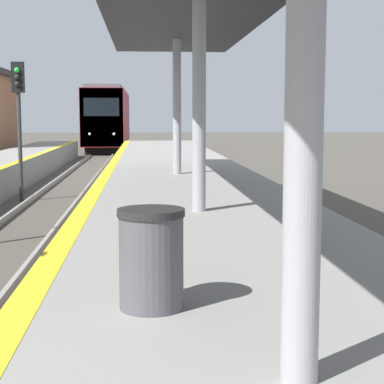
% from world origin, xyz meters
% --- Properties ---
extents(train, '(2.82, 16.99, 4.63)m').
position_xyz_m(train, '(0.00, 48.90, 2.35)').
color(train, black).
rests_on(train, ground).
extents(signal_far, '(0.36, 0.31, 4.15)m').
position_xyz_m(signal_far, '(-1.02, 18.36, 2.92)').
color(signal_far, '#2D2D2D').
rests_on(signal_far, ground).
extents(trash_bin, '(0.55, 0.55, 0.82)m').
position_xyz_m(trash_bin, '(2.72, 3.94, 1.42)').
color(trash_bin, '#4C4C51').
rests_on(trash_bin, platform_right).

